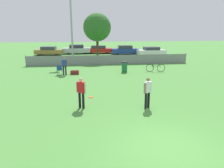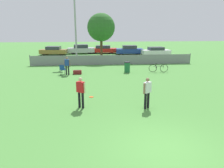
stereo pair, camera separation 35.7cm
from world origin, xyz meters
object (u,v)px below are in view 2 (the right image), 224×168
(spectator_in_blue, at_px, (67,65))
(parked_car_red, at_px, (103,49))
(player_receiver_white, at_px, (147,91))
(folding_chair_sideline, at_px, (63,69))
(parked_car_white, at_px, (156,51))
(player_thrower_red, at_px, (81,91))
(parked_car_tan, at_px, (54,51))
(tree_near_pole, at_px, (101,27))
(frisbee_disc, at_px, (91,97))
(light_pole, at_px, (75,20))
(trash_bin, at_px, (127,67))
(gear_bag_sideline, at_px, (77,72))
(parked_car_silver, at_px, (81,49))
(parked_car_blue, at_px, (129,50))
(bicycle_sideline, at_px, (158,68))

(spectator_in_blue, relative_size, parked_car_red, 0.35)
(player_receiver_white, distance_m, parked_car_red, 25.64)
(folding_chair_sideline, relative_size, parked_car_white, 0.20)
(player_thrower_red, xyz_separation_m, parked_car_tan, (-5.22, 23.79, -0.30))
(folding_chair_sideline, distance_m, parked_car_white, 18.04)
(tree_near_pole, height_order, spectator_in_blue, tree_near_pole)
(spectator_in_blue, xyz_separation_m, parked_car_tan, (-3.66, 15.32, -0.28))
(frisbee_disc, height_order, parked_car_red, parked_car_red)
(light_pole, xyz_separation_m, frisbee_disc, (1.70, -13.70, -4.95))
(tree_near_pole, xyz_separation_m, folding_chair_sideline, (-3.91, -8.67, -3.62))
(player_thrower_red, xyz_separation_m, trash_bin, (3.94, 9.16, -0.45))
(spectator_in_blue, distance_m, parked_car_white, 17.92)
(folding_chair_sideline, relative_size, gear_bag_sideline, 1.19)
(trash_bin, relative_size, parked_car_silver, 0.23)
(player_thrower_red, bearing_deg, tree_near_pole, 118.78)
(tree_near_pole, xyz_separation_m, frisbee_disc, (-1.37, -15.61, -4.12))
(gear_bag_sideline, bearing_deg, trash_bin, 4.96)
(trash_bin, relative_size, parked_car_tan, 0.24)
(gear_bag_sideline, relative_size, parked_car_blue, 0.18)
(light_pole, height_order, parked_car_white, light_pole)
(player_receiver_white, bearing_deg, spectator_in_blue, 83.82)
(frisbee_disc, bearing_deg, bicycle_sideline, 48.32)
(spectator_in_blue, height_order, parked_car_white, spectator_in_blue)
(light_pole, relative_size, spectator_in_blue, 5.21)
(gear_bag_sideline, relative_size, parked_car_tan, 0.18)
(frisbee_disc, relative_size, parked_car_red, 0.06)
(light_pole, bearing_deg, bicycle_sideline, -39.10)
(bicycle_sideline, height_order, parked_car_tan, parked_car_tan)
(spectator_in_blue, bearing_deg, parked_car_red, -92.13)
(folding_chair_sideline, height_order, parked_car_blue, parked_car_blue)
(bicycle_sideline, height_order, trash_bin, trash_bin)
(spectator_in_blue, relative_size, parked_car_white, 0.37)
(folding_chair_sideline, relative_size, trash_bin, 0.90)
(gear_bag_sideline, distance_m, parked_car_red, 16.80)
(player_thrower_red, distance_m, gear_bag_sideline, 8.82)
(player_thrower_red, xyz_separation_m, bicycle_sideline, (6.90, 8.91, -0.56))
(tree_near_pole, relative_size, bicycle_sideline, 3.28)
(folding_chair_sideline, distance_m, parked_car_blue, 17.00)
(player_receiver_white, bearing_deg, gear_bag_sideline, 78.74)
(player_thrower_red, bearing_deg, gear_bag_sideline, 129.66)
(tree_near_pole, distance_m, parked_car_white, 10.22)
(player_receiver_white, bearing_deg, light_pole, 70.61)
(tree_near_pole, bearing_deg, parked_car_tan, 138.04)
(parked_car_red, bearing_deg, folding_chair_sideline, -97.50)
(parked_car_blue, xyz_separation_m, parked_car_white, (3.83, -1.60, -0.05))
(player_receiver_white, distance_m, trash_bin, 9.59)
(parked_car_silver, relative_size, parked_car_white, 1.00)
(tree_near_pole, xyz_separation_m, parked_car_tan, (-7.13, 6.42, -3.48))
(gear_bag_sideline, height_order, parked_car_tan, parked_car_tan)
(player_receiver_white, bearing_deg, parked_car_tan, 74.17)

